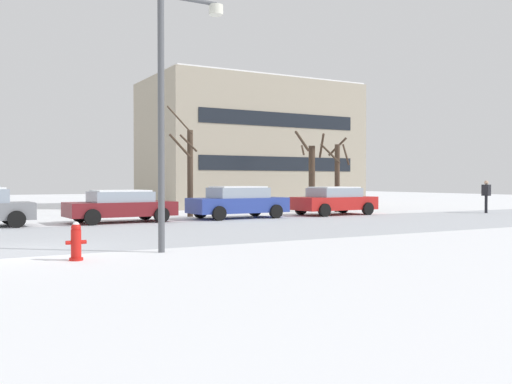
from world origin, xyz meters
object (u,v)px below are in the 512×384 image
(parked_car_maroon, at_px, (120,206))
(fire_hydrant, at_px, (76,241))
(pedestrian_crossing, at_px, (486,194))
(parked_car_blue, at_px, (238,202))
(parked_car_red, at_px, (334,200))
(street_lamp, at_px, (172,95))

(parked_car_maroon, bearing_deg, fire_hydrant, -110.71)
(pedestrian_crossing, bearing_deg, parked_car_blue, 168.57)
(parked_car_red, bearing_deg, street_lamp, -141.43)
(parked_car_maroon, bearing_deg, parked_car_blue, -1.12)
(parked_car_maroon, xyz_separation_m, parked_car_blue, (5.48, -0.11, 0.06))
(fire_hydrant, height_order, parked_car_red, parked_car_red)
(fire_hydrant, xyz_separation_m, parked_car_red, (14.98, 10.47, 0.31))
(fire_hydrant, distance_m, parked_car_maroon, 11.40)
(street_lamp, height_order, parked_car_blue, street_lamp)
(parked_car_blue, bearing_deg, fire_hydrant, -132.01)
(parked_car_maroon, bearing_deg, parked_car_red, -0.98)
(fire_hydrant, bearing_deg, parked_car_maroon, 69.29)
(fire_hydrant, height_order, street_lamp, street_lamp)
(parked_car_blue, distance_m, pedestrian_crossing, 13.89)
(street_lamp, distance_m, pedestrian_crossing, 22.17)
(pedestrian_crossing, bearing_deg, parked_car_red, 161.82)
(parked_car_maroon, bearing_deg, pedestrian_crossing, -8.52)
(fire_hydrant, relative_size, parked_car_red, 0.20)
(fire_hydrant, xyz_separation_m, pedestrian_crossing, (23.12, 7.80, 0.60))
(street_lamp, relative_size, parked_car_blue, 1.38)
(parked_car_maroon, xyz_separation_m, pedestrian_crossing, (19.09, -2.86, 0.32))
(parked_car_maroon, xyz_separation_m, parked_car_red, (10.95, -0.19, 0.04))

